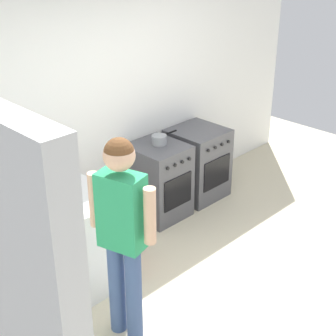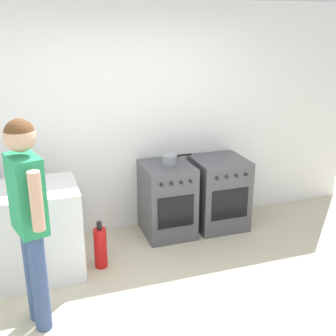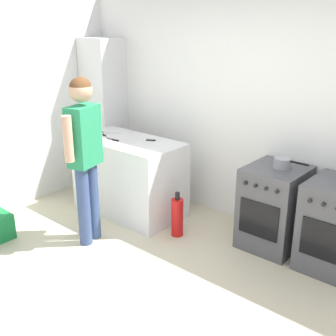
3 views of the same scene
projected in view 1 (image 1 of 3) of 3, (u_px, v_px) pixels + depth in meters
ground_plane at (252, 290)px, 4.70m from camera, size 8.00×8.00×0.00m
back_wall at (109, 106)px, 5.37m from camera, size 6.00×0.10×2.60m
counter_unit at (47, 257)px, 4.40m from camera, size 1.30×0.70×0.90m
oven_left at (158, 181)px, 5.74m from camera, size 0.55×0.62×0.85m
oven_right at (197, 163)px, 6.15m from camera, size 0.60×0.62×0.85m
pot at (159, 140)px, 5.57m from camera, size 0.35×0.17×0.10m
knife_utility at (50, 198)px, 4.39m from camera, size 0.23×0.15×0.01m
knife_chef at (15, 228)px, 3.97m from camera, size 0.30×0.13×0.01m
knife_bread at (28, 226)px, 3.99m from camera, size 0.35×0.07×0.01m
person at (122, 223)px, 3.77m from camera, size 0.28×0.55×1.72m
fire_extinguisher at (129, 245)px, 4.97m from camera, size 0.13×0.13×0.50m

